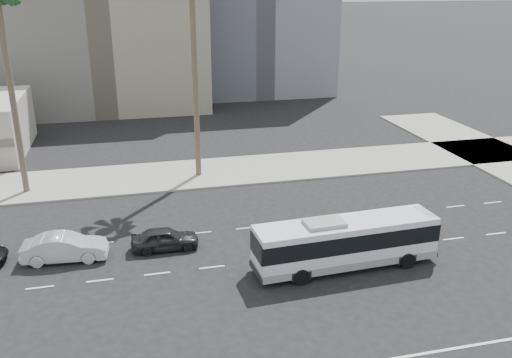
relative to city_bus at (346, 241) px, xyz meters
name	(u,v)px	position (x,y,z in m)	size (l,w,h in m)	color
ground	(315,255)	(-1.16, 1.63, -1.54)	(700.00, 700.00, 0.00)	black
sidewalk_north	(253,169)	(-1.16, 17.13, -1.47)	(120.00, 7.00, 0.15)	gray
midrise_beige_west	(102,31)	(-13.16, 46.63, 7.46)	(24.00, 18.00, 18.00)	slate
city_bus	(346,241)	(0.00, 0.00, 0.00)	(10.33, 2.81, 2.94)	silver
car_a	(165,239)	(-9.48, 4.48, -0.87)	(3.94, 1.58, 1.34)	black
car_b	(65,248)	(-15.06, 4.46, -0.77)	(4.67, 1.63, 1.54)	silver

